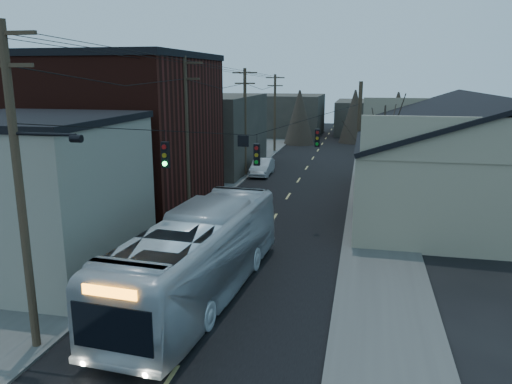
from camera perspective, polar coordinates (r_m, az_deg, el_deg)
road_surface at (r=41.48m, az=4.53°, el=0.80°), size 9.00×110.00×0.02m
sidewalk_left at (r=42.80m, az=-4.12°, el=1.26°), size 4.00×110.00×0.12m
sidewalk_right at (r=41.14m, az=13.54°, el=0.43°), size 4.00×110.00×0.12m
building_clapboard at (r=24.56m, az=-23.97°, el=-0.68°), size 8.00×8.00×7.00m
building_brick at (r=34.08m, az=-14.74°, el=6.20°), size 10.00×12.00×10.00m
building_left_far at (r=48.80m, az=-5.61°, el=6.81°), size 9.00×14.00×7.00m
warehouse at (r=36.51m, az=24.14°, el=2.26°), size 16.16×20.60×7.73m
building_far_left at (r=76.24m, az=3.69°, el=8.77°), size 10.00×12.00×6.00m
building_far_right at (r=80.43m, az=13.52°, el=8.31°), size 12.00×14.00×5.00m
bare_tree at (r=30.65m, az=14.20°, el=2.84°), size 0.40×0.40×7.20m
utility_lines at (r=35.56m, az=-1.64°, el=6.83°), size 11.24×45.28×10.50m
bus at (r=20.47m, az=-6.54°, el=-7.25°), size 3.97×13.04×3.58m
parked_car at (r=45.31m, az=0.70°, el=2.86°), size 1.67×4.61×1.51m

